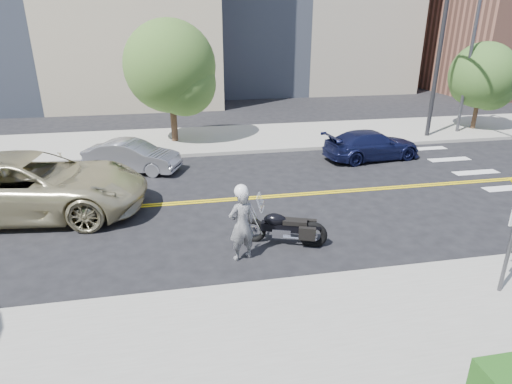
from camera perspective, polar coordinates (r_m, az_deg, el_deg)
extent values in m
plane|color=black|center=(14.02, -0.88, -0.83)|extent=(120.00, 120.00, 0.00)
cube|color=#9E9B91|center=(7.79, 9.49, -21.52)|extent=(60.00, 5.00, 0.15)
cube|color=#9E9B91|center=(21.06, -4.46, 7.07)|extent=(60.00, 5.00, 0.15)
cylinder|color=#4C4C51|center=(23.97, 26.77, 16.60)|extent=(0.16, 0.16, 8.00)
cylinder|color=black|center=(22.45, 23.09, 15.67)|extent=(0.20, 0.20, 7.00)
imported|color=#A0A0A4|center=(10.16, -1.93, -4.39)|extent=(0.77, 0.62, 1.81)
sphere|color=white|center=(9.81, -2.00, 0.12)|extent=(0.33, 0.33, 0.33)
imported|color=#BEB58B|center=(14.16, -27.79, 0.78)|extent=(6.90, 3.75, 1.84)
imported|color=gray|center=(17.07, -16.18, 4.59)|extent=(3.83, 2.49, 1.19)
imported|color=#161B42|center=(18.59, 15.19, 6.07)|extent=(4.31, 2.19, 1.20)
cylinder|color=#382619|center=(20.32, -11.14, 12.53)|extent=(0.29, 0.29, 4.54)
sphere|color=#3B621F|center=(20.17, -11.41, 16.09)|extent=(4.08, 4.08, 4.08)
cylinder|color=#382619|center=(25.26, 27.55, 11.29)|extent=(0.22, 0.22, 3.69)
sphere|color=#32591C|center=(25.14, 27.97, 13.59)|extent=(3.26, 3.26, 3.26)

